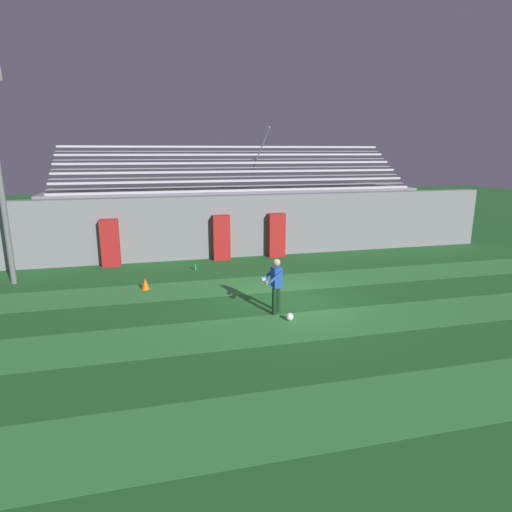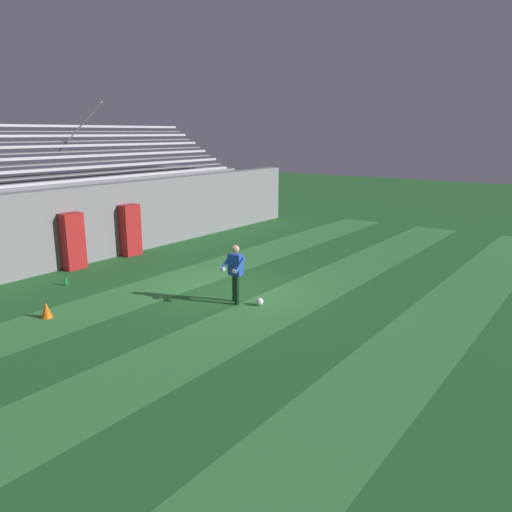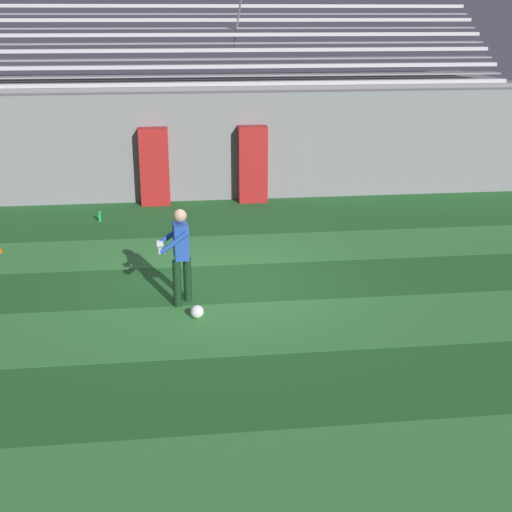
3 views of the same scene
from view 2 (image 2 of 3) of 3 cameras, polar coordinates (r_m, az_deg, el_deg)
The scene contains 12 objects.
ground_plane at distance 15.27m, azimuth -3.19°, elevation -3.96°, with size 80.00×80.00×0.00m, color #236028.
turf_stripe_near at distance 12.57m, azimuth 18.74°, elevation -8.73°, with size 28.00×1.99×0.01m, color #38843D.
turf_stripe_mid at distance 14.13m, azimuth 3.18°, elevation -5.44°, with size 28.00×1.99×0.01m, color #38843D.
turf_stripe_far at distance 16.53m, azimuth -8.47°, elevation -2.67°, with size 28.00×1.99×0.01m, color #38843D.
back_wall at distance 19.61m, azimuth -18.12°, elevation 3.61°, with size 24.00×0.60×2.80m, color gray.
padding_pillar_gate_left at distance 18.53m, azimuth -20.20°, elevation 1.59°, with size 0.74×0.44×1.99m, color #B21E1E.
padding_pillar_gate_right at distance 20.01m, azimuth -14.16°, elevation 2.89°, with size 0.74×0.44×1.99m, color #B21E1E.
bleacher_stand at distance 21.82m, azimuth -22.32°, elevation 4.54°, with size 18.00×4.75×5.83m.
goalkeeper at distance 13.89m, azimuth -2.37°, elevation -1.66°, with size 0.58×0.61×1.67m.
soccer_ball at distance 13.93m, azimuth 0.40°, elevation -5.24°, with size 0.22×0.22×0.22m, color white.
traffic_cone at distance 14.10m, azimuth -22.83°, elevation -5.71°, with size 0.30×0.30×0.42m, color orange.
water_bottle at distance 16.84m, azimuth -20.89°, elevation -2.74°, with size 0.07×0.07×0.24m, color green.
Camera 2 is at (-11.19, -9.26, 4.69)m, focal length 35.00 mm.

